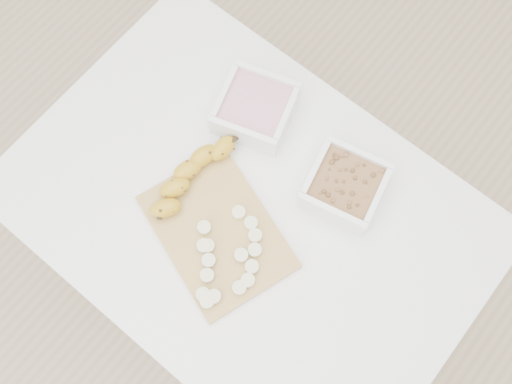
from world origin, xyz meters
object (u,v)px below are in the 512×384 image
Objects in this scene: bowl_yogurt at (255,109)px; banana at (190,177)px; cutting_board at (217,232)px; table at (248,222)px; bowl_granola at (345,186)px.

banana is (-0.01, -0.21, -0.00)m from bowl_yogurt.
banana reaches higher than cutting_board.
cutting_board is 0.13m from banana.
table is 4.31× the size of banana.
bowl_granola is 0.28m from cutting_board.
table is 0.19m from banana.
table is 0.26m from bowl_yogurt.
bowl_yogurt reaches higher than cutting_board.
bowl_yogurt is (-0.13, 0.18, 0.13)m from table.
bowl_granola is (0.13, 0.16, 0.13)m from table.
bowl_granola reaches higher than cutting_board.
bowl_yogurt is 0.84× the size of banana.
bowl_yogurt is at bearing 124.62° from table.
cutting_board is (-0.15, -0.24, -0.03)m from bowl_granola.
bowl_yogurt is 0.63× the size of cutting_board.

